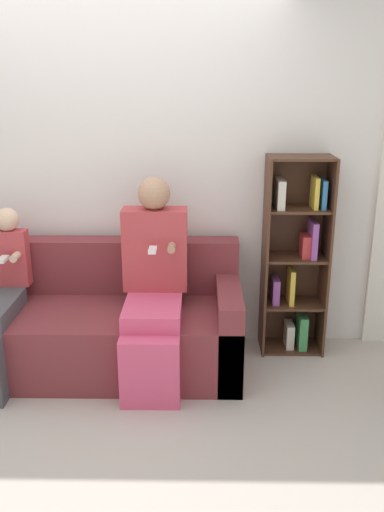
# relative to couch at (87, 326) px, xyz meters

# --- Properties ---
(ground_plane) EXTENTS (14.00, 14.00, 0.00)m
(ground_plane) POSITION_rel_couch_xyz_m (0.14, -0.52, -0.30)
(ground_plane) COLOR #BCB2A8
(back_wall) EXTENTS (10.00, 0.06, 2.55)m
(back_wall) POSITION_rel_couch_xyz_m (0.14, 0.45, 0.98)
(back_wall) COLOR silver
(back_wall) RESTS_ON ground_plane
(couch) EXTENTS (2.14, 0.84, 0.85)m
(couch) POSITION_rel_couch_xyz_m (0.00, 0.00, 0.00)
(couch) COLOR maroon
(couch) RESTS_ON ground_plane
(adult_seated) EXTENTS (0.44, 0.76, 1.33)m
(adult_seated) POSITION_rel_couch_xyz_m (0.49, -0.11, 0.40)
(adult_seated) COLOR #DB4C75
(adult_seated) RESTS_ON ground_plane
(child_seated) EXTENTS (0.24, 0.77, 1.12)m
(child_seated) POSITION_rel_couch_xyz_m (-0.52, -0.17, 0.26)
(child_seated) COLOR #47474C
(child_seated) RESTS_ON ground_plane
(bookshelf) EXTENTS (0.45, 0.30, 1.45)m
(bookshelf) POSITION_rel_couch_xyz_m (1.49, 0.29, 0.41)
(bookshelf) COLOR #4C2D1E
(bookshelf) RESTS_ON ground_plane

